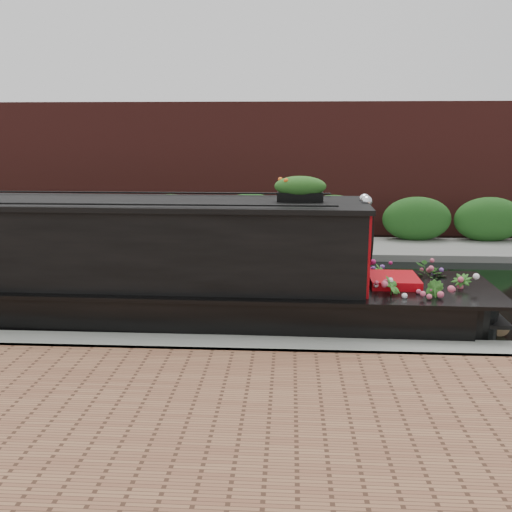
{
  "coord_description": "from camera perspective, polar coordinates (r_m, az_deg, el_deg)",
  "views": [
    {
      "loc": [
        1.02,
        -10.81,
        3.16
      ],
      "look_at": [
        0.41,
        -0.6,
        0.9
      ],
      "focal_mm": 40.0,
      "sensor_mm": 36.0,
      "label": 1
    }
  ],
  "objects": [
    {
      "name": "ground",
      "position": [
        11.3,
        -1.9,
        -3.77
      ],
      "size": [
        80.0,
        80.0,
        0.0
      ],
      "primitive_type": "plane",
      "color": "black",
      "rests_on": "ground"
    },
    {
      "name": "far_bank_path",
      "position": [
        15.37,
        -0.46,
        0.6
      ],
      "size": [
        40.0,
        2.4,
        0.34
      ],
      "primitive_type": "cube",
      "color": "slate",
      "rests_on": "ground"
    },
    {
      "name": "far_hedge",
      "position": [
        16.25,
        -0.24,
        1.25
      ],
      "size": [
        40.0,
        1.1,
        2.8
      ],
      "primitive_type": "cube",
      "color": "#20521B",
      "rests_on": "ground"
    },
    {
      "name": "far_brick_wall",
      "position": [
        18.31,
        0.18,
        2.53
      ],
      "size": [
        40.0,
        1.0,
        8.0
      ],
      "primitive_type": "cube",
      "color": "#56211D",
      "rests_on": "ground"
    },
    {
      "name": "near_bank_coping",
      "position": [
        8.21,
        -4.04,
        -10.2
      ],
      "size": [
        40.0,
        0.6,
        0.5
      ],
      "primitive_type": "cube",
      "color": "gray",
      "rests_on": "ground"
    },
    {
      "name": "narrowboat",
      "position": [
        9.56,
        -13.58,
        -2.2
      ],
      "size": [
        11.47,
        2.2,
        2.69
      ],
      "rotation": [
        0.0,
        0.0,
        -0.02
      ],
      "color": "black",
      "rests_on": "ground"
    },
    {
      "name": "rope_fender",
      "position": [
        9.91,
        22.93,
        -6.26
      ],
      "size": [
        0.29,
        0.37,
        0.29
      ],
      "primitive_type": "cylinder",
      "rotation": [
        1.57,
        0.0,
        0.0
      ],
      "color": "olive",
      "rests_on": "ground"
    }
  ]
}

